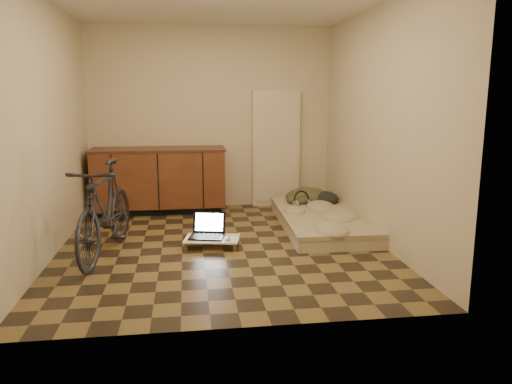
{
  "coord_description": "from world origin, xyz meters",
  "views": [
    {
      "loc": [
        -0.36,
        -5.32,
        1.66
      ],
      "look_at": [
        0.41,
        0.21,
        0.55
      ],
      "focal_mm": 35.0,
      "sensor_mm": 36.0,
      "label": 1
    }
  ],
  "objects": [
    {
      "name": "mouse",
      "position": [
        0.06,
        -0.13,
        0.11
      ],
      "size": [
        0.08,
        0.11,
        0.03
      ],
      "primitive_type": "ellipsoid",
      "rotation": [
        0.0,
        0.0,
        -0.25
      ],
      "color": "silver",
      "rests_on": "lap_desk"
    },
    {
      "name": "room_shell",
      "position": [
        0.0,
        0.0,
        1.3
      ],
      "size": [
        3.5,
        4.0,
        2.6
      ],
      "color": "brown",
      "rests_on": "ground"
    },
    {
      "name": "clothing_pile",
      "position": [
        1.36,
        1.33,
        0.31
      ],
      "size": [
        0.67,
        0.56,
        0.26
      ],
      "primitive_type": null,
      "rotation": [
        0.0,
        0.0,
        -0.03
      ],
      "color": "#393F25",
      "rests_on": "futon"
    },
    {
      "name": "laptop",
      "position": [
        -0.16,
        0.04,
        0.15
      ],
      "size": [
        0.43,
        0.4,
        0.25
      ],
      "rotation": [
        0.0,
        0.0,
        -0.24
      ],
      "color": "black",
      "rests_on": "lap_desk"
    },
    {
      "name": "cabinets",
      "position": [
        -0.75,
        1.7,
        0.47
      ],
      "size": [
        1.84,
        0.62,
        0.91
      ],
      "color": "black",
      "rests_on": "ground"
    },
    {
      "name": "lap_desk",
      "position": [
        -0.11,
        -0.02,
        0.09
      ],
      "size": [
        0.65,
        0.48,
        0.1
      ],
      "rotation": [
        0.0,
        0.0,
        -0.19
      ],
      "color": "brown",
      "rests_on": "ground"
    },
    {
      "name": "headphones",
      "position": [
        1.15,
        1.07,
        0.27
      ],
      "size": [
        0.34,
        0.33,
        0.18
      ],
      "primitive_type": null,
      "rotation": [
        0.0,
        0.0,
        0.38
      ],
      "color": "black",
      "rests_on": "futon"
    },
    {
      "name": "bicycle",
      "position": [
        -1.2,
        -0.22,
        0.54
      ],
      "size": [
        0.76,
        1.73,
        1.08
      ],
      "primitive_type": "imported",
      "rotation": [
        0.0,
        0.0,
        -0.17
      ],
      "color": "black",
      "rests_on": "ground"
    },
    {
      "name": "appliance_panel",
      "position": [
        0.95,
        1.94,
        0.85
      ],
      "size": [
        0.7,
        0.1,
        1.7
      ],
      "primitive_type": "cube",
      "color": "beige",
      "rests_on": "ground"
    },
    {
      "name": "futon",
      "position": [
        1.3,
        0.61,
        0.09
      ],
      "size": [
        1.08,
        2.14,
        0.18
      ],
      "rotation": [
        0.0,
        0.0,
        -0.03
      ],
      "color": "beige",
      "rests_on": "ground"
    }
  ]
}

